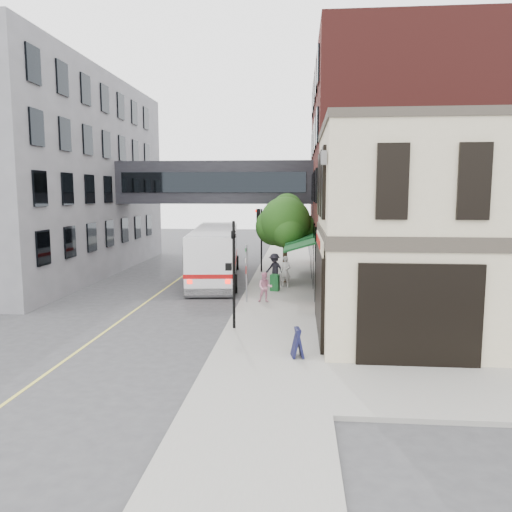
% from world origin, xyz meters
% --- Properties ---
extents(ground, '(120.00, 120.00, 0.00)m').
position_xyz_m(ground, '(0.00, 0.00, 0.00)').
color(ground, '#38383A').
rests_on(ground, ground).
extents(sidewalk_main, '(4.00, 60.00, 0.15)m').
position_xyz_m(sidewalk_main, '(2.00, 14.00, 0.07)').
color(sidewalk_main, gray).
rests_on(sidewalk_main, ground).
extents(corner_building, '(10.19, 8.12, 8.45)m').
position_xyz_m(corner_building, '(8.97, 2.00, 4.21)').
color(corner_building, beige).
rests_on(corner_building, ground).
extents(brick_building, '(13.76, 18.00, 14.00)m').
position_xyz_m(brick_building, '(9.98, 15.00, 6.99)').
color(brick_building, '#4D1B18').
rests_on(brick_building, ground).
extents(opposite_building, '(14.00, 24.00, 14.00)m').
position_xyz_m(opposite_building, '(-17.00, 16.00, 7.00)').
color(opposite_building, slate).
rests_on(opposite_building, ground).
extents(skyway_bridge, '(14.00, 3.18, 3.00)m').
position_xyz_m(skyway_bridge, '(-3.00, 18.00, 6.50)').
color(skyway_bridge, black).
rests_on(skyway_bridge, ground).
extents(traffic_signal_near, '(0.44, 0.22, 4.60)m').
position_xyz_m(traffic_signal_near, '(0.37, 2.00, 2.98)').
color(traffic_signal_near, black).
rests_on(traffic_signal_near, sidewalk_main).
extents(traffic_signal_far, '(0.53, 0.28, 4.50)m').
position_xyz_m(traffic_signal_far, '(0.26, 17.00, 3.34)').
color(traffic_signal_far, black).
rests_on(traffic_signal_far, sidewalk_main).
extents(street_sign_pole, '(0.08, 0.75, 3.00)m').
position_xyz_m(street_sign_pole, '(0.39, 7.00, 1.93)').
color(street_sign_pole, gray).
rests_on(street_sign_pole, sidewalk_main).
extents(street_tree, '(3.80, 3.20, 5.60)m').
position_xyz_m(street_tree, '(2.19, 13.22, 3.91)').
color(street_tree, '#382619').
rests_on(street_tree, sidewalk_main).
extents(lane_marking, '(0.12, 40.00, 0.01)m').
position_xyz_m(lane_marking, '(-5.00, 10.00, 0.01)').
color(lane_marking, '#D8CC4C').
rests_on(lane_marking, ground).
extents(bus, '(4.20, 12.83, 3.39)m').
position_xyz_m(bus, '(-2.51, 14.38, 1.90)').
color(bus, white).
rests_on(bus, ground).
extents(pedestrian_a, '(0.81, 0.68, 1.88)m').
position_xyz_m(pedestrian_a, '(2.27, 11.32, 1.09)').
color(pedestrian_a, beige).
rests_on(pedestrian_a, sidewalk_main).
extents(pedestrian_b, '(0.79, 0.64, 1.56)m').
position_xyz_m(pedestrian_b, '(1.35, 7.08, 0.93)').
color(pedestrian_b, pink).
rests_on(pedestrian_b, sidewalk_main).
extents(pedestrian_c, '(1.43, 1.26, 1.92)m').
position_xyz_m(pedestrian_c, '(1.58, 12.16, 1.11)').
color(pedestrian_c, black).
rests_on(pedestrian_c, sidewalk_main).
extents(newspaper_box, '(0.56, 0.52, 0.95)m').
position_xyz_m(newspaper_box, '(1.71, 10.12, 0.63)').
color(newspaper_box, '#135523').
rests_on(newspaper_box, sidewalk_main).
extents(sandwich_board, '(0.47, 0.63, 1.02)m').
position_xyz_m(sandwich_board, '(3.07, -1.50, 0.66)').
color(sandwich_board, black).
rests_on(sandwich_board, sidewalk_main).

